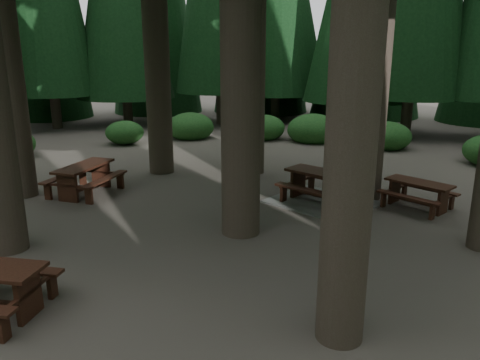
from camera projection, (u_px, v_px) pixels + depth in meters
The scene contains 5 objects.
ground at pixel (206, 228), 10.66m from camera, with size 80.00×80.00×0.00m, color #4C443E.
picnic_table_b at pixel (85, 175), 13.08m from camera, with size 1.95×2.23×0.84m.
picnic_table_c at pixel (323, 192), 12.33m from camera, with size 2.90×2.55×0.86m.
picnic_table_d at pixel (418, 191), 11.91m from camera, with size 1.92×1.71×0.70m.
shrub_ring at pixel (249, 207), 10.83m from camera, with size 23.86×24.64×1.49m.
Camera 1 is at (5.74, -8.20, 3.92)m, focal length 35.00 mm.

